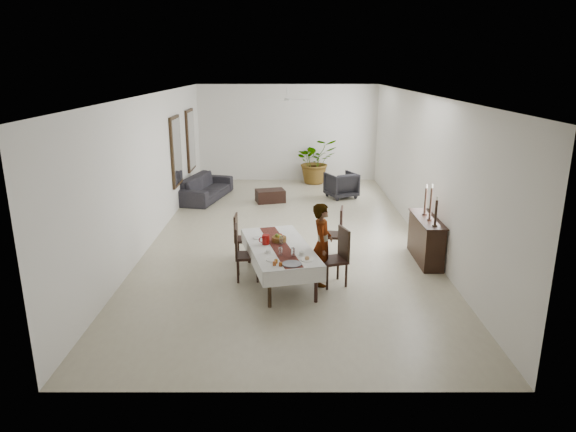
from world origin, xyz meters
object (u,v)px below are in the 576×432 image
at_px(dining_table_top, 279,247).
at_px(red_pitcher, 266,240).
at_px(sofa, 206,187).
at_px(woman, 322,244).
at_px(sideboard_body, 426,240).

xyz_separation_m(dining_table_top, red_pitcher, (-0.25, 0.08, 0.12)).
relative_size(red_pitcher, sofa, 0.08).
bearing_deg(dining_table_top, red_pitcher, 149.04).
bearing_deg(sofa, woman, -140.60).
bearing_deg(sofa, dining_table_top, -146.17).
xyz_separation_m(sideboard_body, sofa, (-5.19, 5.00, -0.09)).
distance_m(dining_table_top, sofa, 6.44).
bearing_deg(sofa, red_pitcher, -148.03).
relative_size(woman, sofa, 0.65).
xyz_separation_m(woman, sideboard_body, (2.16, 1.16, -0.32)).
xyz_separation_m(woman, sofa, (-3.04, 6.16, -0.41)).
height_order(woman, sideboard_body, woman).
bearing_deg(dining_table_top, sofa, 97.16).
xyz_separation_m(dining_table_top, sofa, (-2.27, 6.02, -0.31)).
distance_m(red_pitcher, sideboard_body, 3.32).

